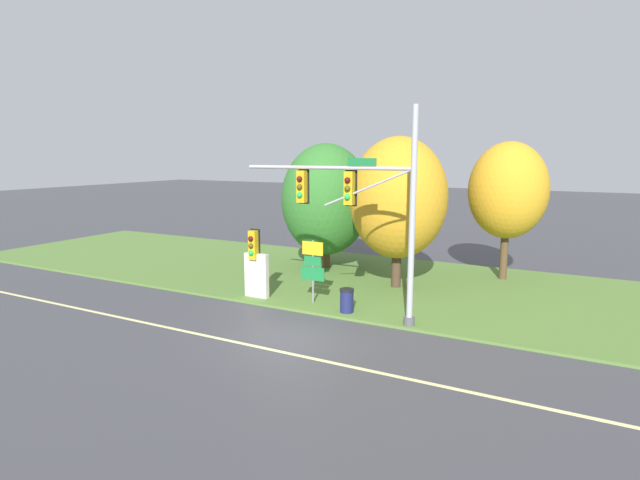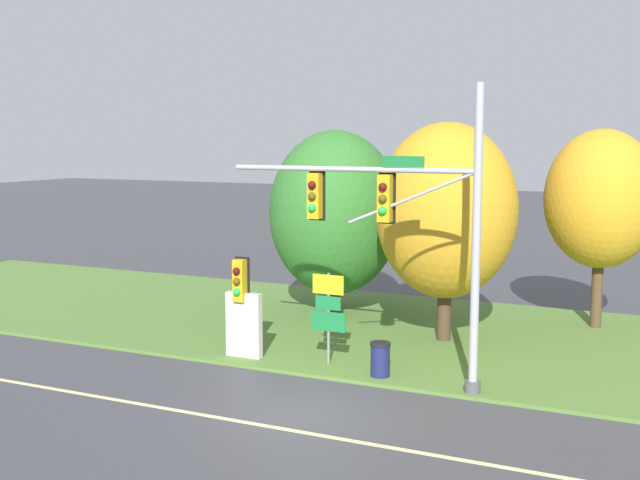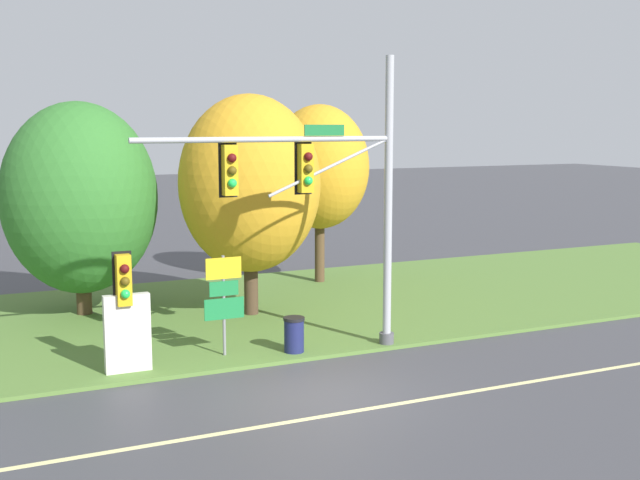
# 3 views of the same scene
# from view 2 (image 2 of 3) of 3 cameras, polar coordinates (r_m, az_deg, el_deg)

# --- Properties ---
(ground_plane) EXTENTS (160.00, 160.00, 0.00)m
(ground_plane) POSITION_cam_2_polar(r_m,az_deg,el_deg) (19.45, -0.93, -12.16)
(ground_plane) COLOR #3D3D42
(lane_stripe) EXTENTS (36.00, 0.16, 0.01)m
(lane_stripe) POSITION_cam_2_polar(r_m,az_deg,el_deg) (18.45, -2.61, -13.27)
(lane_stripe) COLOR beige
(lane_stripe) RESTS_ON ground
(grass_verge) EXTENTS (48.00, 11.50, 0.10)m
(grass_verge) POSITION_cam_2_polar(r_m,az_deg,el_deg) (26.78, 6.90, -6.61)
(grass_verge) COLOR #517533
(grass_verge) RESTS_ON ground
(traffic_signal_mast) EXTENTS (7.00, 0.49, 7.70)m
(traffic_signal_mast) POSITION_cam_2_polar(r_m,az_deg,el_deg) (20.50, 6.18, 1.48)
(traffic_signal_mast) COLOR #9EA0A5
(traffic_signal_mast) RESTS_ON grass_verge
(pedestrian_signal_near_kerb) EXTENTS (0.46, 0.55, 2.94)m
(pedestrian_signal_near_kerb) POSITION_cam_2_polar(r_m,az_deg,el_deg) (23.31, -5.69, -3.27)
(pedestrian_signal_near_kerb) COLOR #9EA0A5
(pedestrian_signal_near_kerb) RESTS_ON grass_verge
(route_sign_post) EXTENTS (1.06, 0.08, 2.61)m
(route_sign_post) POSITION_cam_2_polar(r_m,az_deg,el_deg) (22.58, 0.59, -4.87)
(route_sign_post) COLOR slate
(route_sign_post) RESTS_ON grass_verge
(tree_nearest_road) EXTENTS (4.75, 4.75, 6.63)m
(tree_nearest_road) POSITION_cam_2_polar(r_m,az_deg,el_deg) (28.95, 1.06, 1.94)
(tree_nearest_road) COLOR #4C3823
(tree_nearest_road) RESTS_ON grass_verge
(tree_left_of_mast) EXTENTS (4.39, 4.39, 6.85)m
(tree_left_of_mast) POSITION_cam_2_polar(r_m,az_deg,el_deg) (25.20, 8.96, 2.04)
(tree_left_of_mast) COLOR #423021
(tree_left_of_mast) RESTS_ON grass_verge
(tree_behind_signpost) EXTENTS (3.70, 3.70, 6.66)m
(tree_behind_signpost) POSITION_cam_2_polar(r_m,az_deg,el_deg) (28.20, 19.35, 2.75)
(tree_behind_signpost) COLOR #4C3823
(tree_behind_signpost) RESTS_ON grass_verge
(info_kiosk) EXTENTS (1.10, 0.24, 1.90)m
(info_kiosk) POSITION_cam_2_polar(r_m,az_deg,el_deg) (23.59, -5.43, -6.04)
(info_kiosk) COLOR beige
(info_kiosk) RESTS_ON grass_verge
(trash_bin) EXTENTS (0.56, 0.56, 0.93)m
(trash_bin) POSITION_cam_2_polar(r_m,az_deg,el_deg) (21.79, 4.30, -8.44)
(trash_bin) COLOR #191E4C
(trash_bin) RESTS_ON grass_verge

